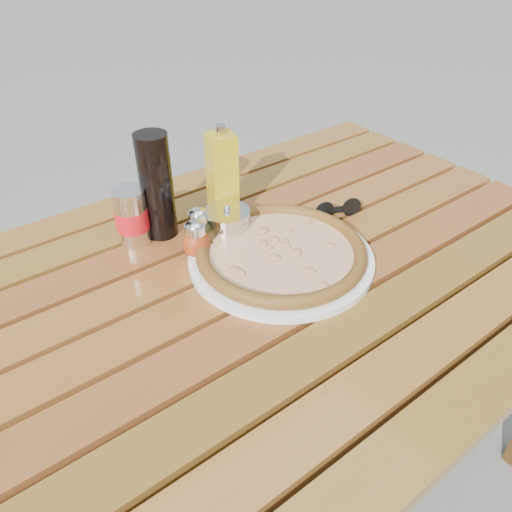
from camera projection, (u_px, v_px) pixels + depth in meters
ground at (260, 487)px, 1.38m from camera, size 60.00×60.00×0.00m
table at (262, 304)px, 0.99m from camera, size 1.40×0.90×0.75m
plate at (281, 258)px, 0.97m from camera, size 0.45×0.45×0.01m
pizza at (281, 251)px, 0.96m from camera, size 0.45×0.45×0.03m
pepper_shaker at (196, 240)px, 0.97m from camera, size 0.07×0.07×0.08m
oregano_shaker at (199, 227)px, 1.00m from camera, size 0.07×0.07×0.08m
dark_bottle at (157, 187)px, 0.99m from camera, size 0.09×0.09×0.22m
soda_can at (132, 217)px, 1.00m from camera, size 0.08×0.08×0.12m
olive_oil_cruet at (222, 176)px, 1.06m from camera, size 0.07×0.07×0.21m
parmesan_tin at (227, 223)px, 1.03m from camera, size 0.12×0.12×0.07m
sunglasses at (338, 209)px, 1.10m from camera, size 0.11×0.06×0.04m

